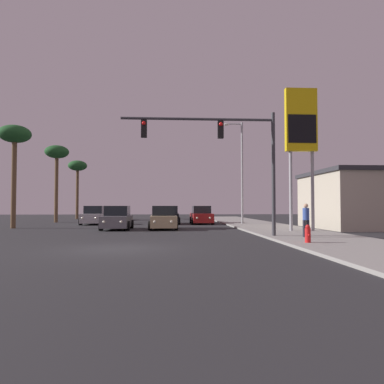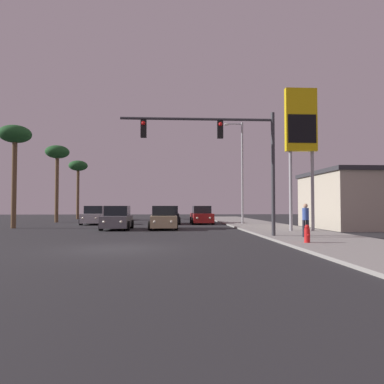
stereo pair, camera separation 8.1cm
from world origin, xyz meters
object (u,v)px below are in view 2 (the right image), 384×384
at_px(gas_station_sign, 301,128).
at_px(pedestrian_on_sidewalk, 306,219).
at_px(car_red, 202,216).
at_px(palm_tree_far, 78,168).
at_px(car_blue, 113,214).
at_px(car_grey, 117,219).
at_px(palm_tree_near, 15,139).
at_px(palm_tree_mid, 57,156).
at_px(fire_hydrant, 307,234).
at_px(street_lamp, 241,167).
at_px(car_tan, 164,219).
at_px(car_black, 169,216).
at_px(traffic_light_mast, 229,147).
at_px(car_silver, 95,216).

xyz_separation_m(gas_station_sign, pedestrian_on_sidewalk, (-1.48, -4.66, -5.58)).
distance_m(car_red, palm_tree_far, 21.27).
bearing_deg(gas_station_sign, car_blue, 124.75).
bearing_deg(palm_tree_far, car_grey, -69.60).
xyz_separation_m(pedestrian_on_sidewalk, palm_tree_near, (-18.53, 10.46, 5.70)).
xyz_separation_m(pedestrian_on_sidewalk, palm_tree_mid, (-18.35, 20.46, 5.78)).
xyz_separation_m(fire_hydrant, palm_tree_mid, (-17.39, 23.23, 6.33)).
height_order(car_grey, palm_tree_mid, palm_tree_mid).
relative_size(car_red, fire_hydrant, 5.70).
distance_m(car_grey, palm_tree_mid, 15.46).
xyz_separation_m(fire_hydrant, pedestrian_on_sidewalk, (0.96, 2.78, 0.55)).
bearing_deg(street_lamp, car_tan, -139.85).
height_order(car_black, traffic_light_mast, traffic_light_mast).
relative_size(palm_tree_near, palm_tree_far, 1.03).
bearing_deg(car_tan, fire_hydrant, 117.35).
relative_size(fire_hydrant, palm_tree_near, 0.10).
xyz_separation_m(car_black, palm_tree_mid, (-11.48, 3.93, 6.05)).
bearing_deg(car_grey, palm_tree_near, -13.11).
relative_size(traffic_light_mast, palm_tree_far, 1.08).
xyz_separation_m(car_silver, car_tan, (6.40, -7.43, 0.00)).
relative_size(car_tan, palm_tree_far, 0.57).
relative_size(car_grey, car_blue, 1.00).
xyz_separation_m(car_black, car_tan, (-0.38, -7.83, 0.00)).
distance_m(palm_tree_mid, palm_tree_far, 10.01).
bearing_deg(street_lamp, car_blue, 137.46).
bearing_deg(car_blue, traffic_light_mast, 111.88).
bearing_deg(car_red, palm_tree_near, 20.51).
height_order(street_lamp, fire_hydrant, street_lamp).
distance_m(car_silver, traffic_light_mast, 18.55).
bearing_deg(fire_hydrant, car_silver, 123.89).
height_order(car_red, street_lamp, street_lamp).
bearing_deg(palm_tree_mid, gas_station_sign, -38.54).
xyz_separation_m(car_black, car_grey, (-3.66, -7.96, 0.00)).
bearing_deg(gas_station_sign, street_lamp, 101.70).
bearing_deg(car_tan, car_red, -115.39).
height_order(car_black, car_tan, same).
bearing_deg(car_silver, fire_hydrant, 122.10).
xyz_separation_m(car_blue, palm_tree_near, (-4.98, -15.86, 5.97)).
height_order(car_silver, palm_tree_mid, palm_tree_mid).
bearing_deg(car_red, car_grey, 47.99).
xyz_separation_m(car_red, car_blue, (-9.68, 9.99, 0.00)).
relative_size(car_tan, street_lamp, 0.48).
bearing_deg(car_black, gas_station_sign, 125.67).
distance_m(car_red, car_blue, 13.91).
bearing_deg(palm_tree_near, car_silver, 49.35).
height_order(car_red, fire_hydrant, car_red).
relative_size(car_blue, palm_tree_far, 0.57).
height_order(car_red, gas_station_sign, gas_station_sign).
bearing_deg(gas_station_sign, car_grey, 161.98).
bearing_deg(car_red, car_blue, -47.19).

